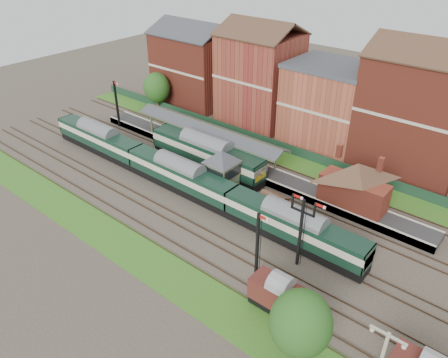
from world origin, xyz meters
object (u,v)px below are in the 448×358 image
Objects in this scene: semaphore_bracket at (301,228)px; goods_van_a at (279,296)px; signal_box at (222,170)px; platform_railcar at (206,153)px; dmu_train at (180,175)px.

semaphore_bracket reaches higher than goods_van_a.
signal_box is at bearing 159.08° from semaphore_bracket.
platform_railcar is 3.43× the size of goods_van_a.
dmu_train is (-4.25, -3.25, -0.88)m from signal_box.
platform_railcar is (-1.26, 6.50, 0.20)m from dmu_train.
semaphore_bracket reaches higher than signal_box.
goods_van_a is at bearing -22.94° from dmu_train.
semaphore_bracket is 1.50× the size of goods_van_a.
signal_box is 21.00m from goods_van_a.
signal_box reaches higher than platform_railcar.
goods_van_a is (22.53, -15.50, -0.62)m from platform_railcar.
platform_railcar reaches higher than dmu_train.
platform_railcar is at bearing 100.99° from dmu_train.
signal_box is 0.73× the size of semaphore_bracket.
semaphore_bracket is 22.54m from platform_railcar.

